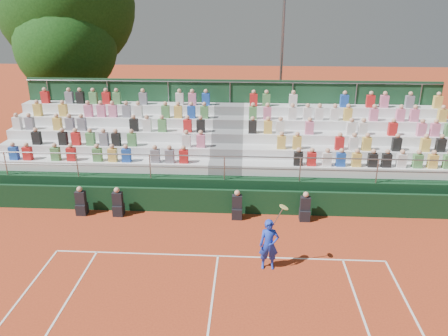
# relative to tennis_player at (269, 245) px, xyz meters

# --- Properties ---
(ground) EXTENTS (90.00, 90.00, 0.00)m
(ground) POSITION_rel_tennis_player_xyz_m (-1.64, 0.57, -0.85)
(ground) COLOR #B13E1D
(ground) RESTS_ON ground
(courtside_wall) EXTENTS (20.00, 0.15, 1.00)m
(courtside_wall) POSITION_rel_tennis_player_xyz_m (-1.64, 3.77, -0.35)
(courtside_wall) COLOR black
(courtside_wall) RESTS_ON ground
(line_officials) EXTENTS (9.17, 0.40, 1.19)m
(line_officials) POSITION_rel_tennis_player_xyz_m (-3.15, 3.32, -0.37)
(line_officials) COLOR black
(line_officials) RESTS_ON ground
(grandstand) EXTENTS (20.00, 5.20, 4.40)m
(grandstand) POSITION_rel_tennis_player_xyz_m (-1.64, 7.01, 0.25)
(grandstand) COLOR black
(grandstand) RESTS_ON ground
(tennis_player) EXTENTS (0.84, 0.42, 2.22)m
(tennis_player) POSITION_rel_tennis_player_xyz_m (0.00, 0.00, 0.00)
(tennis_player) COLOR #1A38C7
(tennis_player) RESTS_ON ground
(tree_west) EXTENTS (5.75, 5.75, 8.32)m
(tree_west) POSITION_rel_tennis_player_xyz_m (-11.37, 13.67, 4.58)
(tree_west) COLOR #3A2915
(tree_west) RESTS_ON ground
(tree_east) EXTENTS (8.06, 8.06, 11.73)m
(tree_east) POSITION_rel_tennis_player_xyz_m (-11.72, 15.30, 6.84)
(tree_east) COLOR #3A2915
(tree_east) RESTS_ON ground
(floodlight_mast) EXTENTS (0.60, 0.25, 9.00)m
(floodlight_mast) POSITION_rel_tennis_player_xyz_m (1.14, 14.29, 4.34)
(floodlight_mast) COLOR gray
(floodlight_mast) RESTS_ON ground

